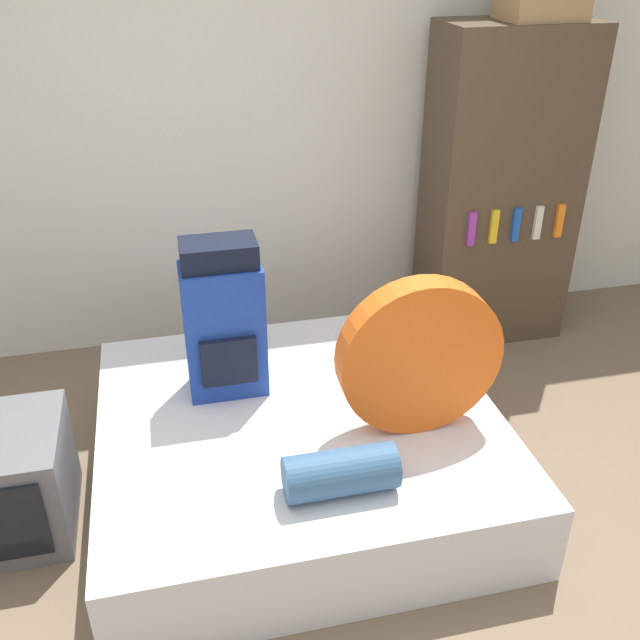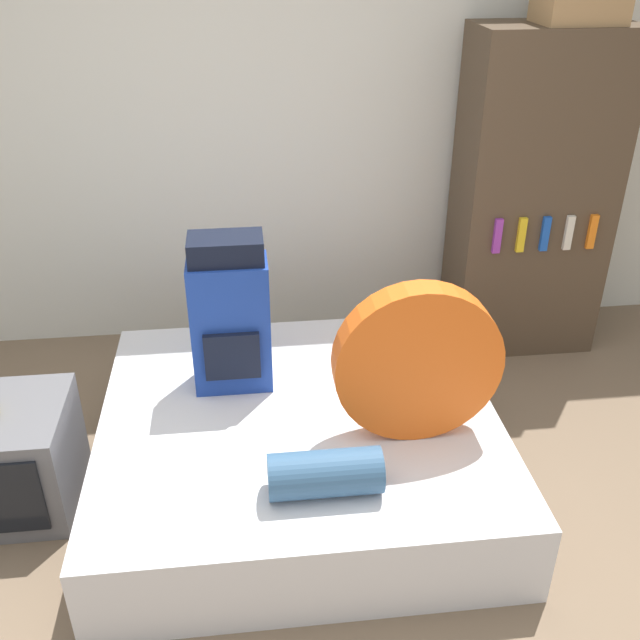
% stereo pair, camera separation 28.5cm
% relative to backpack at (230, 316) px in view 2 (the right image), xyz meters
% --- Properties ---
extents(ground_plane, '(16.00, 16.00, 0.00)m').
position_rel_backpack_xyz_m(ground_plane, '(0.14, -0.92, -0.70)').
color(ground_plane, brown).
extents(wall_back, '(8.00, 0.05, 2.60)m').
position_rel_backpack_xyz_m(wall_back, '(0.14, 1.15, 0.60)').
color(wall_back, silver).
rests_on(wall_back, ground_plane).
extents(bed, '(1.69, 1.59, 0.36)m').
position_rel_backpack_xyz_m(bed, '(0.27, -0.26, -0.52)').
color(bed, silver).
rests_on(bed, ground_plane).
extents(backpack, '(0.34, 0.24, 0.71)m').
position_rel_backpack_xyz_m(backpack, '(0.00, 0.00, 0.00)').
color(backpack, navy).
rests_on(backpack, bed).
extents(tent_bag, '(0.67, 0.12, 0.67)m').
position_rel_backpack_xyz_m(tent_bag, '(0.73, -0.44, -0.01)').
color(tent_bag, '#E05B19').
rests_on(tent_bag, bed).
extents(sleeping_roll, '(0.42, 0.17, 0.17)m').
position_rel_backpack_xyz_m(sleeping_roll, '(0.32, -0.76, -0.26)').
color(sleeping_roll, '#33567A').
rests_on(sleeping_roll, bed).
extents(bookshelf, '(0.81, 0.45, 1.77)m').
position_rel_backpack_xyz_m(bookshelf, '(1.66, 0.82, 0.18)').
color(bookshelf, '#473828').
rests_on(bookshelf, ground_plane).
extents(cardboard_box, '(0.39, 0.30, 0.20)m').
position_rel_backpack_xyz_m(cardboard_box, '(1.73, 0.78, 1.17)').
color(cardboard_box, '#99754C').
rests_on(cardboard_box, bookshelf).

